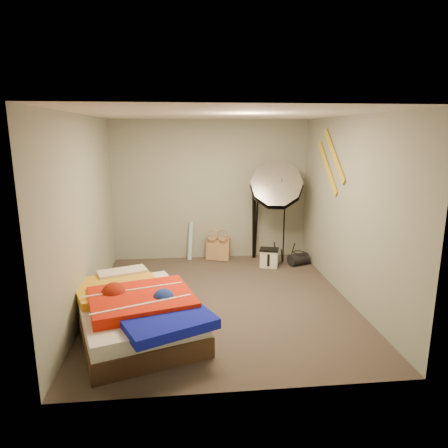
{
  "coord_description": "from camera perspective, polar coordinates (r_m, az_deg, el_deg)",
  "views": [
    {
      "loc": [
        -0.49,
        -5.13,
        2.28
      ],
      "look_at": [
        0.1,
        0.6,
        0.95
      ],
      "focal_mm": 32.0,
      "sensor_mm": 36.0,
      "label": 1
    }
  ],
  "objects": [
    {
      "name": "floor",
      "position": [
        5.64,
        -0.39,
        -10.86
      ],
      "size": [
        4.0,
        4.0,
        0.0
      ],
      "primitive_type": "plane",
      "color": "#4A4039",
      "rests_on": "ground"
    },
    {
      "name": "bed",
      "position": [
        4.82,
        -12.42,
        -12.11
      ],
      "size": [
        1.79,
        2.1,
        0.52
      ],
      "color": "#493120",
      "rests_on": "floor"
    },
    {
      "name": "wall_stripe_upper",
      "position": [
        6.16,
        15.48,
        9.46
      ],
      "size": [
        0.02,
        0.91,
        0.78
      ],
      "primitive_type": "cube",
      "rotation": [
        0.7,
        0.0,
        0.0
      ],
      "color": "gold",
      "rests_on": "wall_right"
    },
    {
      "name": "wall_front",
      "position": [
        3.34,
        2.91,
        -5.05
      ],
      "size": [
        3.5,
        0.0,
        3.5
      ],
      "primitive_type": "plane",
      "rotation": [
        -1.57,
        0.0,
        0.0
      ],
      "color": "gray",
      "rests_on": "floor"
    },
    {
      "name": "wall_left",
      "position": [
        5.38,
        -19.29,
        1.22
      ],
      "size": [
        0.0,
        4.0,
        4.0
      ],
      "primitive_type": "plane",
      "rotation": [
        1.57,
        0.0,
        1.57
      ],
      "color": "gray",
      "rests_on": "floor"
    },
    {
      "name": "photo_umbrella",
      "position": [
        6.9,
        7.49,
        5.34
      ],
      "size": [
        1.2,
        0.94,
        1.92
      ],
      "color": "black",
      "rests_on": "floor"
    },
    {
      "name": "ceiling",
      "position": [
        5.16,
        -0.43,
        15.43
      ],
      "size": [
        4.0,
        4.0,
        0.0
      ],
      "primitive_type": "plane",
      "rotation": [
        3.14,
        0.0,
        0.0
      ],
      "color": "silver",
      "rests_on": "wall_back"
    },
    {
      "name": "wrapping_roll",
      "position": [
        7.3,
        -4.82,
        -2.42
      ],
      "size": [
        0.15,
        0.21,
        0.69
      ],
      "primitive_type": "cylinder",
      "rotation": [
        -0.17,
        0.0,
        -0.43
      ],
      "color": "#5AB9D2",
      "rests_on": "floor"
    },
    {
      "name": "camera_case",
      "position": [
        6.97,
        6.45,
        -4.9
      ],
      "size": [
        0.35,
        0.29,
        0.3
      ],
      "primitive_type": "cube",
      "rotation": [
        0.0,
        0.0,
        -0.3
      ],
      "color": "white",
      "rests_on": "floor"
    },
    {
      "name": "wall_stripe_lower",
      "position": [
        6.41,
        14.56,
        7.84
      ],
      "size": [
        0.02,
        0.91,
        0.78
      ],
      "primitive_type": "cube",
      "rotation": [
        0.7,
        0.0,
        0.0
      ],
      "color": "gold",
      "rests_on": "wall_right"
    },
    {
      "name": "camera_tripod",
      "position": [
        7.27,
        4.38,
        1.09
      ],
      "size": [
        0.08,
        0.08,
        1.37
      ],
      "color": "black",
      "rests_on": "floor"
    },
    {
      "name": "tote_bag",
      "position": [
        7.27,
        -0.83,
        -3.52
      ],
      "size": [
        0.46,
        0.32,
        0.44
      ],
      "primitive_type": "cube",
      "rotation": [
        -0.14,
        0.0,
        -0.35
      ],
      "color": "tan",
      "rests_on": "floor"
    },
    {
      "name": "wall_right",
      "position": [
        5.7,
        17.4,
        1.97
      ],
      "size": [
        0.0,
        4.0,
        4.0
      ],
      "primitive_type": "plane",
      "rotation": [
        1.57,
        0.0,
        -1.57
      ],
      "color": "gray",
      "rests_on": "floor"
    },
    {
      "name": "wall_back",
      "position": [
        7.22,
        -1.94,
        4.8
      ],
      "size": [
        3.5,
        0.0,
        3.5
      ],
      "primitive_type": "plane",
      "rotation": [
        1.57,
        0.0,
        0.0
      ],
      "color": "gray",
      "rests_on": "floor"
    },
    {
      "name": "duffel_bag",
      "position": [
        7.15,
        10.59,
        -4.95
      ],
      "size": [
        0.4,
        0.32,
        0.21
      ],
      "primitive_type": "cylinder",
      "rotation": [
        0.0,
        1.57,
        0.35
      ],
      "color": "black",
      "rests_on": "floor"
    }
  ]
}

